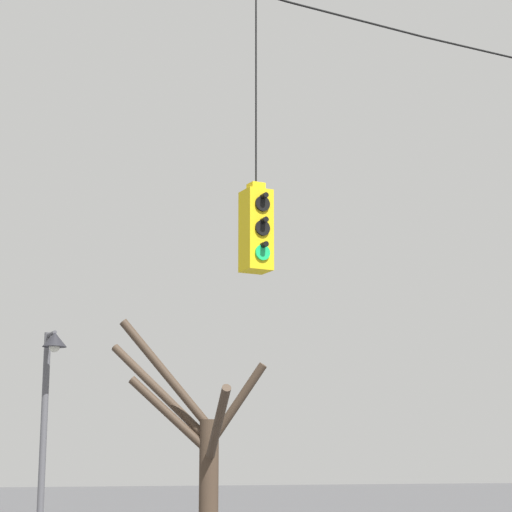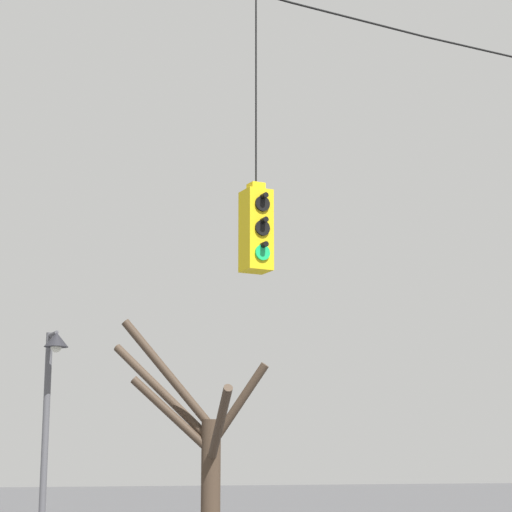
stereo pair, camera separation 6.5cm
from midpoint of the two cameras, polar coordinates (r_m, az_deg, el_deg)
span_wire at (r=15.85m, az=12.74°, el=11.69°), size 15.56×0.03×0.33m
traffic_light_near_left_pole at (r=12.75m, az=-0.15°, el=1.61°), size 0.34×0.58×3.82m
street_lamp at (r=17.98m, az=-11.90°, el=-8.18°), size 0.43×0.74×4.39m
bare_tree at (r=19.56m, az=-3.42°, el=-11.20°), size 2.56×3.70×4.89m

